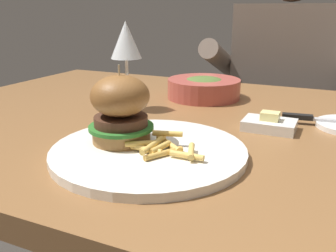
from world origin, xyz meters
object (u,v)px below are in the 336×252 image
at_px(main_plate, 149,152).
at_px(table_knife, 324,119).
at_px(wine_glass, 126,43).
at_px(diner_person, 280,118).
at_px(burger_sandwich, 121,109).
at_px(butter_dish, 269,124).
at_px(soup_bowl, 204,88).

distance_m(main_plate, table_knife, 0.38).
xyz_separation_m(wine_glass, diner_person, (0.26, 0.70, -0.33)).
height_order(burger_sandwich, butter_dish, burger_sandwich).
distance_m(main_plate, soup_bowl, 0.42).
xyz_separation_m(table_knife, butter_dish, (-0.09, -0.07, -0.00)).
relative_size(burger_sandwich, diner_person, 0.11).
bearing_deg(table_knife, butter_dish, -141.42).
distance_m(butter_dish, soup_bowl, 0.29).
height_order(soup_bowl, diner_person, diner_person).
distance_m(table_knife, butter_dish, 0.12).
relative_size(table_knife, butter_dish, 2.02).
bearing_deg(diner_person, table_knife, -75.48).
distance_m(butter_dish, diner_person, 0.75).
bearing_deg(butter_dish, table_knife, 38.58).
height_order(wine_glass, soup_bowl, wine_glass).
distance_m(wine_glass, table_knife, 0.45).
height_order(wine_glass, butter_dish, wine_glass).
bearing_deg(wine_glass, soup_bowl, 55.86).
height_order(burger_sandwich, diner_person, diner_person).
bearing_deg(table_knife, burger_sandwich, -136.76).
relative_size(main_plate, burger_sandwich, 2.45).
xyz_separation_m(main_plate, burger_sandwich, (-0.05, 0.01, 0.06)).
relative_size(soup_bowl, diner_person, 0.16).
height_order(main_plate, soup_bowl, soup_bowl).
height_order(main_plate, table_knife, table_knife).
bearing_deg(soup_bowl, burger_sandwich, -89.74).
bearing_deg(soup_bowl, diner_person, 75.62).
relative_size(burger_sandwich, wine_glass, 0.64).
relative_size(main_plate, diner_person, 0.27).
bearing_deg(diner_person, soup_bowl, -104.38).
distance_m(burger_sandwich, butter_dish, 0.30).
height_order(main_plate, wine_glass, wine_glass).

